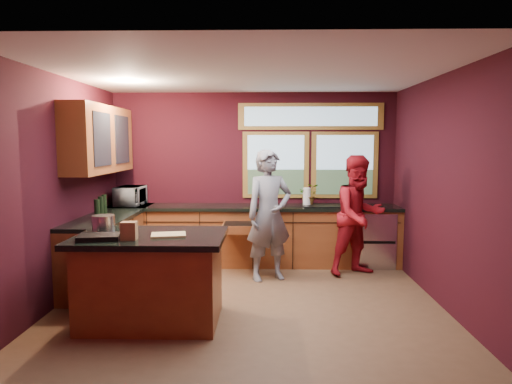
{
  "coord_description": "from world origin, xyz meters",
  "views": [
    {
      "loc": [
        0.2,
        -5.33,
        1.9
      ],
      "look_at": [
        0.07,
        0.4,
        1.29
      ],
      "focal_mm": 32.0,
      "sensor_mm": 36.0,
      "label": 1
    }
  ],
  "objects_px": {
    "person_grey": "(269,215)",
    "person_red": "(359,215)",
    "island": "(152,278)",
    "stock_pot": "(103,224)",
    "cutting_board": "(169,235)"
  },
  "relations": [
    {
      "from": "island",
      "to": "cutting_board",
      "type": "relative_size",
      "value": 4.43
    },
    {
      "from": "cutting_board",
      "to": "person_red",
      "type": "bearing_deg",
      "value": 38.66
    },
    {
      "from": "island",
      "to": "cutting_board",
      "type": "bearing_deg",
      "value": -14.04
    },
    {
      "from": "person_grey",
      "to": "stock_pot",
      "type": "bearing_deg",
      "value": -165.3
    },
    {
      "from": "island",
      "to": "stock_pot",
      "type": "distance_m",
      "value": 0.8
    },
    {
      "from": "cutting_board",
      "to": "stock_pot",
      "type": "xyz_separation_m",
      "value": [
        -0.75,
        0.2,
        0.08
      ]
    },
    {
      "from": "stock_pot",
      "to": "island",
      "type": "bearing_deg",
      "value": -15.26
    },
    {
      "from": "cutting_board",
      "to": "stock_pot",
      "type": "height_order",
      "value": "stock_pot"
    },
    {
      "from": "person_grey",
      "to": "person_red",
      "type": "relative_size",
      "value": 1.05
    },
    {
      "from": "cutting_board",
      "to": "stock_pot",
      "type": "bearing_deg",
      "value": 165.07
    },
    {
      "from": "person_grey",
      "to": "island",
      "type": "bearing_deg",
      "value": -152.1
    },
    {
      "from": "stock_pot",
      "to": "cutting_board",
      "type": "bearing_deg",
      "value": -14.93
    },
    {
      "from": "person_red",
      "to": "cutting_board",
      "type": "bearing_deg",
      "value": -165.85
    },
    {
      "from": "island",
      "to": "person_grey",
      "type": "xyz_separation_m",
      "value": [
        1.25,
        1.55,
        0.43
      ]
    },
    {
      "from": "cutting_board",
      "to": "island",
      "type": "bearing_deg",
      "value": 165.96
    }
  ]
}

